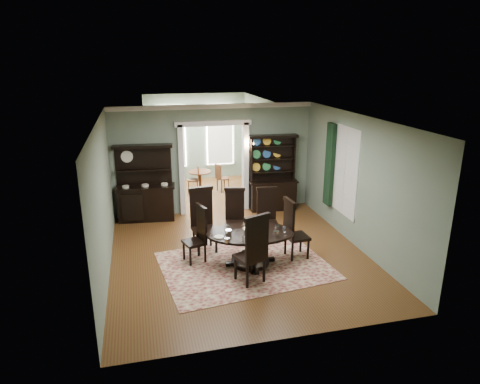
# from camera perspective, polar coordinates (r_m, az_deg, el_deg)

# --- Properties ---
(room) EXTENTS (5.51, 6.01, 3.01)m
(room) POSITION_cam_1_polar(r_m,az_deg,el_deg) (9.00, -0.17, 0.67)
(room) COLOR brown
(room) RESTS_ON ground
(parlor) EXTENTS (3.51, 3.50, 3.01)m
(parlor) POSITION_cam_1_polar(r_m,az_deg,el_deg) (14.26, -5.37, 6.70)
(parlor) COLOR brown
(parlor) RESTS_ON ground
(doorway_trim) EXTENTS (2.08, 0.25, 2.57)m
(doorway_trim) POSITION_cam_1_polar(r_m,az_deg,el_deg) (11.79, -3.54, 4.94)
(doorway_trim) COLOR silver
(doorway_trim) RESTS_ON floor
(right_window) EXTENTS (0.15, 1.47, 2.12)m
(right_window) POSITION_cam_1_polar(r_m,az_deg,el_deg) (10.71, 12.86, 3.12)
(right_window) COLOR white
(right_window) RESTS_ON wall_right
(wall_sconce) EXTENTS (0.27, 0.21, 0.21)m
(wall_sconce) POSITION_cam_1_polar(r_m,az_deg,el_deg) (11.79, 1.14, 6.32)
(wall_sconce) COLOR #B48530
(wall_sconce) RESTS_ON back_wall_right
(rug) EXTENTS (3.65, 2.91, 0.01)m
(rug) POSITION_cam_1_polar(r_m,az_deg,el_deg) (9.12, 0.64, -9.77)
(rug) COLOR maroon
(rug) RESTS_ON floor
(dining_table) EXTENTS (1.96, 1.90, 0.72)m
(dining_table) POSITION_cam_1_polar(r_m,az_deg,el_deg) (8.99, 1.39, -6.68)
(dining_table) COLOR black
(dining_table) RESTS_ON rug
(centerpiece) EXTENTS (1.52, 0.98, 0.25)m
(centerpiece) POSITION_cam_1_polar(r_m,az_deg,el_deg) (8.94, 1.45, -4.80)
(centerpiece) COLOR white
(centerpiece) RESTS_ON dining_table
(chair_far_left) EXTENTS (0.60, 0.57, 1.45)m
(chair_far_left) POSITION_cam_1_polar(r_m,az_deg,el_deg) (9.62, -4.98, -3.40)
(chair_far_left) COLOR black
(chair_far_left) RESTS_ON rug
(chair_far_mid) EXTENTS (0.57, 0.55, 1.28)m
(chair_far_mid) POSITION_cam_1_polar(r_m,az_deg,el_deg) (10.10, -0.71, -2.83)
(chair_far_mid) COLOR black
(chair_far_mid) RESTS_ON rug
(chair_far_right) EXTENTS (0.53, 0.51, 1.29)m
(chair_far_right) POSITION_cam_1_polar(r_m,az_deg,el_deg) (10.13, 3.63, -2.77)
(chair_far_right) COLOR black
(chair_far_right) RESTS_ON rug
(chair_end_left) EXTENTS (0.55, 0.56, 1.24)m
(chair_end_left) POSITION_cam_1_polar(r_m,az_deg,el_deg) (9.13, -5.57, -5.35)
(chair_end_left) COLOR black
(chair_end_left) RESTS_ON rug
(chair_end_right) EXTENTS (0.50, 0.53, 1.34)m
(chair_end_right) POSITION_cam_1_polar(r_m,az_deg,el_deg) (9.25, 7.03, -4.71)
(chair_end_right) COLOR black
(chair_end_right) RESTS_ON rug
(chair_near) EXTENTS (0.68, 0.66, 1.44)m
(chair_near) POSITION_cam_1_polar(r_m,az_deg,el_deg) (8.14, 1.83, -7.43)
(chair_near) COLOR black
(chair_near) RESTS_ON rug
(sideboard) EXTENTS (1.59, 0.70, 2.03)m
(sideboard) POSITION_cam_1_polar(r_m,az_deg,el_deg) (11.63, -12.46, -0.28)
(sideboard) COLOR black
(sideboard) RESTS_ON floor
(welsh_dresser) EXTENTS (1.41, 0.60, 2.14)m
(welsh_dresser) POSITION_cam_1_polar(r_m,az_deg,el_deg) (12.18, 4.37, 1.24)
(welsh_dresser) COLOR black
(welsh_dresser) RESTS_ON floor
(parlor_table) EXTENTS (0.74, 0.74, 0.68)m
(parlor_table) POSITION_cam_1_polar(r_m,az_deg,el_deg) (13.86, -5.35, 1.83)
(parlor_table) COLOR #5A3019
(parlor_table) RESTS_ON parlor_floor
(parlor_chair_left) EXTENTS (0.40, 0.39, 0.93)m
(parlor_chair_left) POSITION_cam_1_polar(r_m,az_deg,el_deg) (13.69, -6.04, 1.84)
(parlor_chair_left) COLOR #5A3019
(parlor_chair_left) RESTS_ON parlor_floor
(parlor_chair_right) EXTENTS (0.43, 0.42, 0.92)m
(parlor_chair_right) POSITION_cam_1_polar(r_m,az_deg,el_deg) (13.80, -2.53, 2.01)
(parlor_chair_right) COLOR #5A3019
(parlor_chair_right) RESTS_ON parlor_floor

